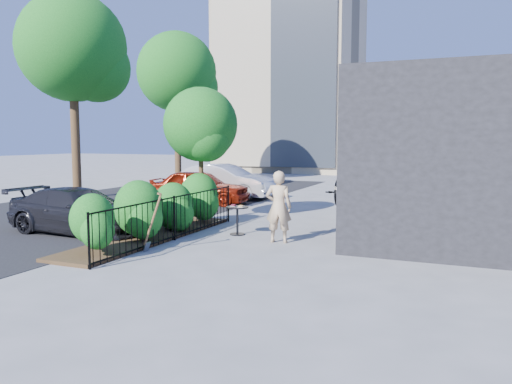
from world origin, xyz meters
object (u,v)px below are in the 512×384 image
at_px(woman, 279,207).
at_px(car_silver, 224,181).
at_px(patio_tree, 202,129).
at_px(car_red, 200,187).
at_px(cafe_table, 237,215).
at_px(street_tree_far, 177,77).
at_px(street_tree_near, 73,54).
at_px(shovel, 152,225).
at_px(car_darkgrey, 79,211).

bearing_deg(woman, car_silver, -64.52).
bearing_deg(patio_tree, car_red, 120.41).
height_order(cafe_table, woman, woman).
xyz_separation_m(patio_tree, cafe_table, (1.85, -1.51, -2.26)).
distance_m(patio_tree, street_tree_far, 13.95).
distance_m(street_tree_near, street_tree_far, 8.00).
relative_size(woman, shovel, 1.27).
relative_size(street_tree_near, car_darkgrey, 2.03).
relative_size(cafe_table, car_silver, 0.18).
distance_m(street_tree_far, woman, 17.84).
bearing_deg(cafe_table, street_tree_far, 126.91).
bearing_deg(street_tree_near, car_silver, 23.67).
height_order(street_tree_near, car_darkgrey, street_tree_near).
bearing_deg(shovel, car_silver, 107.58).
bearing_deg(car_silver, car_red, -179.82).
bearing_deg(street_tree_near, woman, -25.62).
relative_size(woman, car_darkgrey, 0.42).
xyz_separation_m(street_tree_far, car_red, (5.57, -7.58, -5.26)).
bearing_deg(car_silver, street_tree_near, 114.56).
xyz_separation_m(street_tree_far, car_darkgrey, (5.64, -14.13, -5.32)).
distance_m(woman, car_darkgrey, 5.31).
distance_m(street_tree_far, cafe_table, 16.80).
xyz_separation_m(cafe_table, car_darkgrey, (-3.91, -1.41, 0.09)).
xyz_separation_m(car_red, car_darkgrey, (0.07, -6.55, -0.06)).
distance_m(street_tree_far, car_silver, 9.44).
bearing_deg(car_darkgrey, street_tree_near, 44.78).
xyz_separation_m(street_tree_near, car_silver, (5.60, 2.45, -5.20)).
distance_m(street_tree_far, car_red, 10.78).
height_order(patio_tree, street_tree_far, street_tree_far).
distance_m(patio_tree, woman, 4.20).
bearing_deg(woman, street_tree_near, -34.63).
height_order(car_red, car_silver, car_silver).
distance_m(street_tree_near, car_darkgrey, 9.89).
xyz_separation_m(woman, car_red, (-5.29, 5.63, -0.21)).
height_order(woman, car_red, woman).
height_order(street_tree_near, street_tree_far, same).
distance_m(street_tree_near, cafe_table, 11.95).
height_order(cafe_table, shovel, shovel).
height_order(street_tree_far, woman, street_tree_far).
xyz_separation_m(cafe_table, woman, (1.31, -0.50, 0.35)).
xyz_separation_m(patio_tree, car_darkgrey, (-2.06, -2.93, -2.17)).
bearing_deg(patio_tree, street_tree_far, 124.51).
distance_m(cafe_table, car_darkgrey, 4.15).
relative_size(street_tree_far, car_darkgrey, 2.03).
relative_size(patio_tree, car_red, 1.03).
height_order(cafe_table, car_red, car_red).
bearing_deg(car_darkgrey, shovel, -108.54).
bearing_deg(car_red, cafe_table, -149.36).
bearing_deg(car_darkgrey, patio_tree, -32.97).
xyz_separation_m(street_tree_near, car_red, (5.57, 0.42, -5.26)).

